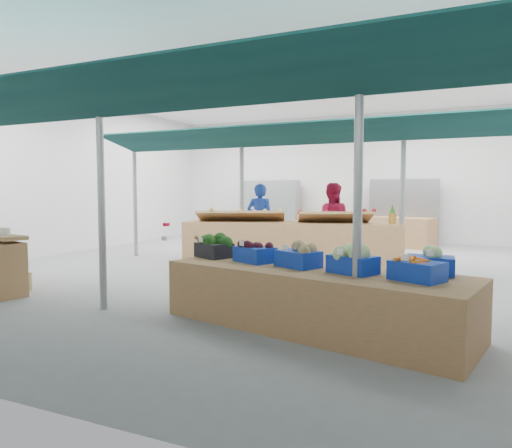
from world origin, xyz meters
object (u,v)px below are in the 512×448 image
Objects in this scene: crate_stack at (451,316)px; vendor_left at (260,221)px; veg_counter at (313,298)px; vendor_right at (331,223)px; fruit_counter at (291,245)px.

vendor_left reaches higher than crate_stack.
veg_counter is 1.53m from crate_stack.
vendor_right is (-2.61, 5.15, 0.62)m from crate_stack.
vendor_right is at bearing 116.91° from crate_stack.
fruit_counter is 5.17m from crate_stack.
fruit_counter is 2.50× the size of vendor_left.
crate_stack is (3.21, -4.05, -0.19)m from fruit_counter.
veg_counter is at bearing 91.73° from vendor_right.
vendor_right is at bearing 169.86° from vendor_left.
fruit_counter reaches higher than veg_counter.
veg_counter is 2.00× the size of vendor_left.
fruit_counter is 7.57× the size of crate_stack.
crate_stack is 0.33× the size of vendor_right.
veg_counter is 5.31m from vendor_right.
vendor_left is at bearing 127.35° from fruit_counter.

